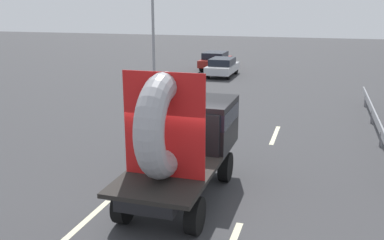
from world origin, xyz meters
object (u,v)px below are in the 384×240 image
traffic_light (153,17)px  flatbed_truck (185,133)px  distant_sedan (222,66)px  oncoming_car (215,60)px

traffic_light → flatbed_truck: bearing=-65.0°
distant_sedan → oncoming_car: oncoming_car is taller
flatbed_truck → distant_sedan: bearing=100.2°
distant_sedan → oncoming_car: (-1.29, 3.16, 0.04)m
flatbed_truck → distant_sedan: size_ratio=1.24×
distant_sedan → flatbed_truck: bearing=-79.8°
distant_sedan → oncoming_car: bearing=112.2°
traffic_light → oncoming_car: size_ratio=1.57×
flatbed_truck → traffic_light: size_ratio=0.75×
traffic_light → oncoming_car: 9.73m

